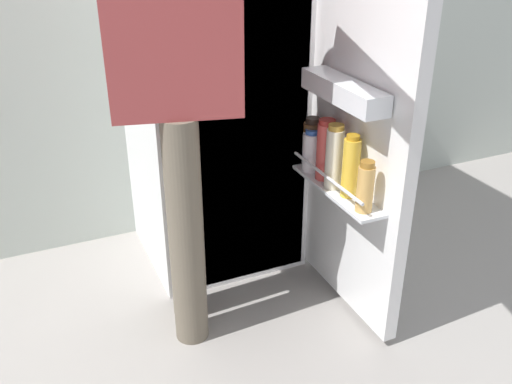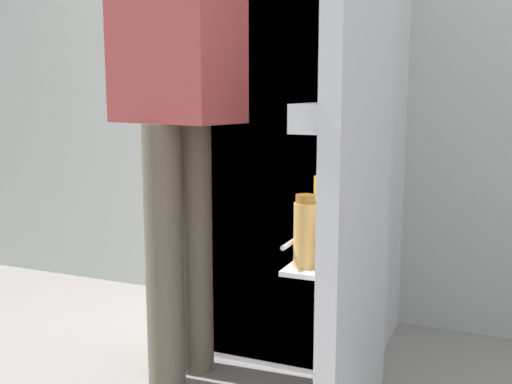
% 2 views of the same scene
% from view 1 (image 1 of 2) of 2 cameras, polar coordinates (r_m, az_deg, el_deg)
% --- Properties ---
extents(ground_plane, '(5.49, 5.49, 0.00)m').
position_cam_1_polar(ground_plane, '(2.27, 0.91, -12.21)').
color(ground_plane, gray).
extents(refrigerator, '(0.67, 1.18, 1.78)m').
position_cam_1_polar(refrigerator, '(2.30, -3.58, 13.09)').
color(refrigerator, white).
rests_on(refrigerator, ground_plane).
extents(person, '(0.55, 0.78, 1.70)m').
position_cam_1_polar(person, '(1.79, -7.88, 13.28)').
color(person, '#665B4C').
rests_on(person, ground_plane).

